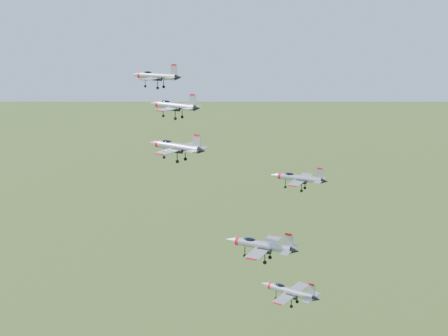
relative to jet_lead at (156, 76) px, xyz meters
The scene contains 6 objects.
jet_lead is the anchor object (origin of this frame).
jet_left_high 14.06m from the jet_lead, 36.18° to the right, with size 11.99×9.84×3.22m.
jet_right_high 36.12m from the jet_lead, 45.72° to the right, with size 11.28×9.27×3.02m.
jet_left_low 39.23m from the jet_lead, ahead, with size 10.75×8.98×2.88m.
jet_right_low 48.72m from the jet_lead, 29.24° to the right, with size 12.44×10.39×3.33m.
jet_trail 53.73m from the jet_lead, 21.97° to the right, with size 11.10×9.13×2.97m.
Camera 1 is at (61.99, -88.23, 150.77)m, focal length 50.00 mm.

